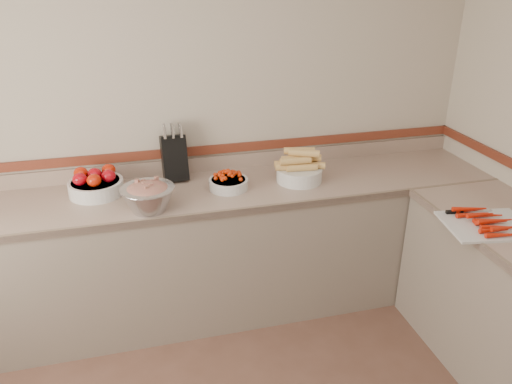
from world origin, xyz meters
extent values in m
plane|color=#B4A895|center=(0.00, 2.00, 1.30)|extent=(4.00, 0.00, 4.00)
cube|color=gray|center=(0.00, 1.68, 0.88)|extent=(4.00, 0.65, 0.04)
cube|color=gray|center=(0.00, 1.68, 0.43)|extent=(4.00, 0.63, 0.86)
cube|color=#75614F|center=(0.00, 1.36, 0.88)|extent=(4.00, 0.02, 0.04)
cube|color=gray|center=(0.00, 1.99, 0.95)|extent=(4.00, 0.02, 0.10)
cube|color=maroon|center=(0.00, 1.99, 1.05)|extent=(4.00, 0.02, 0.06)
cube|color=black|center=(-0.05, 1.90, 1.05)|extent=(0.17, 0.20, 0.31)
cylinder|color=silver|center=(-0.11, 1.87, 1.23)|extent=(0.02, 0.04, 0.08)
cylinder|color=silver|center=(-0.05, 1.87, 1.23)|extent=(0.02, 0.04, 0.08)
cylinder|color=silver|center=(0.00, 1.87, 1.23)|extent=(0.02, 0.04, 0.08)
cylinder|color=silver|center=(-0.11, 1.90, 1.23)|extent=(0.02, 0.04, 0.08)
cylinder|color=silver|center=(-0.05, 1.90, 1.23)|extent=(0.02, 0.04, 0.08)
cylinder|color=silver|center=(0.00, 1.90, 1.23)|extent=(0.02, 0.04, 0.08)
cylinder|color=silver|center=(-0.11, 1.93, 1.23)|extent=(0.02, 0.04, 0.08)
cylinder|color=silver|center=(-0.05, 1.93, 1.23)|extent=(0.02, 0.04, 0.08)
cylinder|color=silver|center=(0.00, 1.93, 1.23)|extent=(0.02, 0.04, 0.08)
cylinder|color=silver|center=(-0.55, 1.78, 0.94)|extent=(0.33, 0.33, 0.09)
torus|color=silver|center=(-0.55, 1.78, 0.98)|extent=(0.33, 0.33, 0.01)
cylinder|color=white|center=(-0.55, 1.78, 0.98)|extent=(0.29, 0.29, 0.01)
ellipsoid|color=#A90610|center=(-0.63, 1.74, 1.03)|extent=(0.09, 0.09, 0.07)
ellipsoid|color=#B91C06|center=(-0.55, 1.70, 1.03)|extent=(0.09, 0.09, 0.07)
ellipsoid|color=#A90610|center=(-0.47, 1.75, 1.03)|extent=(0.09, 0.09, 0.07)
ellipsoid|color=#B91C06|center=(-0.63, 1.84, 1.03)|extent=(0.09, 0.09, 0.07)
ellipsoid|color=#A90610|center=(-0.55, 1.80, 1.03)|extent=(0.09, 0.09, 0.07)
ellipsoid|color=#B91C06|center=(-0.47, 1.85, 1.03)|extent=(0.09, 0.09, 0.07)
cylinder|color=silver|center=(0.25, 1.66, 0.93)|extent=(0.25, 0.25, 0.06)
torus|color=silver|center=(0.25, 1.66, 0.96)|extent=(0.25, 0.25, 0.01)
cylinder|color=white|center=(0.25, 1.66, 0.96)|extent=(0.21, 0.21, 0.01)
sphere|color=red|center=(0.26, 1.63, 1.01)|extent=(0.03, 0.03, 0.03)
sphere|color=red|center=(0.25, 1.65, 1.02)|extent=(0.03, 0.03, 0.03)
sphere|color=red|center=(0.30, 1.58, 0.98)|extent=(0.03, 0.03, 0.03)
sphere|color=red|center=(0.27, 1.69, 1.00)|extent=(0.03, 0.03, 0.03)
sphere|color=red|center=(0.21, 1.64, 1.00)|extent=(0.03, 0.03, 0.03)
sphere|color=red|center=(0.25, 1.66, 1.01)|extent=(0.03, 0.03, 0.03)
sphere|color=red|center=(0.26, 1.66, 1.01)|extent=(0.03, 0.03, 0.03)
sphere|color=red|center=(0.30, 1.68, 1.00)|extent=(0.03, 0.03, 0.03)
sphere|color=red|center=(0.27, 1.70, 1.00)|extent=(0.03, 0.03, 0.03)
sphere|color=red|center=(0.25, 1.74, 0.99)|extent=(0.03, 0.03, 0.03)
sphere|color=red|center=(0.22, 1.64, 1.00)|extent=(0.03, 0.03, 0.03)
sphere|color=red|center=(0.29, 1.67, 1.00)|extent=(0.03, 0.03, 0.03)
sphere|color=red|center=(0.27, 1.62, 1.00)|extent=(0.03, 0.03, 0.03)
sphere|color=red|center=(0.24, 1.67, 1.01)|extent=(0.03, 0.03, 0.03)
sphere|color=red|center=(0.25, 1.66, 1.02)|extent=(0.03, 0.03, 0.03)
sphere|color=red|center=(0.28, 1.71, 0.99)|extent=(0.03, 0.03, 0.03)
sphere|color=red|center=(0.30, 1.67, 1.00)|extent=(0.03, 0.03, 0.03)
sphere|color=red|center=(0.29, 1.62, 1.00)|extent=(0.03, 0.03, 0.03)
sphere|color=red|center=(0.27, 1.64, 1.00)|extent=(0.03, 0.03, 0.03)
sphere|color=red|center=(0.18, 1.61, 0.98)|extent=(0.03, 0.03, 0.03)
sphere|color=red|center=(0.29, 1.70, 0.99)|extent=(0.03, 0.03, 0.03)
sphere|color=red|center=(0.28, 1.70, 0.99)|extent=(0.03, 0.03, 0.03)
sphere|color=red|center=(0.25, 1.64, 1.01)|extent=(0.03, 0.03, 0.03)
sphere|color=red|center=(0.21, 1.59, 0.98)|extent=(0.03, 0.03, 0.03)
sphere|color=red|center=(0.28, 1.68, 1.00)|extent=(0.03, 0.03, 0.03)
sphere|color=red|center=(0.25, 1.57, 0.98)|extent=(0.03, 0.03, 0.03)
sphere|color=red|center=(0.32, 1.68, 0.99)|extent=(0.03, 0.03, 0.03)
sphere|color=red|center=(0.25, 1.64, 1.01)|extent=(0.03, 0.03, 0.03)
sphere|color=red|center=(0.32, 1.66, 0.99)|extent=(0.03, 0.03, 0.03)
sphere|color=red|center=(0.27, 1.64, 1.00)|extent=(0.03, 0.03, 0.03)
sphere|color=red|center=(0.25, 1.61, 1.00)|extent=(0.03, 0.03, 0.03)
sphere|color=red|center=(0.23, 1.62, 1.00)|extent=(0.03, 0.03, 0.03)
sphere|color=red|center=(0.25, 1.66, 1.02)|extent=(0.03, 0.03, 0.03)
sphere|color=red|center=(0.22, 1.67, 1.01)|extent=(0.03, 0.03, 0.03)
sphere|color=red|center=(0.27, 1.60, 0.99)|extent=(0.03, 0.03, 0.03)
sphere|color=red|center=(0.22, 1.60, 0.99)|extent=(0.03, 0.03, 0.03)
sphere|color=red|center=(0.22, 1.69, 1.00)|extent=(0.03, 0.03, 0.03)
sphere|color=red|center=(0.22, 1.66, 1.00)|extent=(0.03, 0.03, 0.03)
sphere|color=red|center=(0.20, 1.64, 1.00)|extent=(0.03, 0.03, 0.03)
sphere|color=red|center=(0.32, 1.61, 0.98)|extent=(0.03, 0.03, 0.03)
sphere|color=red|center=(0.20, 1.66, 1.00)|extent=(0.03, 0.03, 0.03)
sphere|color=red|center=(0.29, 1.63, 1.00)|extent=(0.03, 0.03, 0.03)
cylinder|color=silver|center=(0.72, 1.66, 0.94)|extent=(0.30, 0.30, 0.09)
torus|color=silver|center=(0.72, 1.66, 0.98)|extent=(0.30, 0.30, 0.01)
cylinder|color=tan|center=(0.66, 1.64, 1.01)|extent=(0.20, 0.09, 0.05)
cylinder|color=tan|center=(0.72, 1.62, 1.01)|extent=(0.20, 0.07, 0.05)
cylinder|color=tan|center=(0.79, 1.65, 1.01)|extent=(0.20, 0.12, 0.05)
cylinder|color=tan|center=(0.67, 1.70, 1.01)|extent=(0.20, 0.08, 0.05)
cylinder|color=tan|center=(0.76, 1.71, 1.01)|extent=(0.20, 0.13, 0.05)
cylinder|color=tan|center=(0.70, 1.66, 1.05)|extent=(0.20, 0.07, 0.05)
cylinder|color=tan|center=(0.77, 1.67, 1.05)|extent=(0.20, 0.11, 0.05)
cylinder|color=tan|center=(0.73, 1.69, 1.10)|extent=(0.20, 0.09, 0.05)
cylinder|color=tan|center=(0.68, 1.63, 1.05)|extent=(0.20, 0.06, 0.05)
cylinder|color=tan|center=(0.74, 1.64, 1.10)|extent=(0.20, 0.12, 0.05)
cylinder|color=#B2B2BA|center=(-0.25, 1.47, 0.97)|extent=(0.31, 0.31, 0.14)
torus|color=#B2B2BA|center=(-0.25, 1.47, 1.04)|extent=(0.31, 0.31, 0.01)
ellipsoid|color=#9E124E|center=(-0.25, 1.47, 1.03)|extent=(0.25, 0.25, 0.08)
cube|color=#9E124E|center=(-0.30, 1.45, 1.05)|extent=(0.03, 0.03, 0.02)
cube|color=#90A24F|center=(-0.33, 1.49, 1.05)|extent=(0.03, 0.03, 0.02)
cube|color=#9E124E|center=(-0.26, 1.42, 1.06)|extent=(0.03, 0.03, 0.02)
cube|color=#90A24F|center=(-0.27, 1.54, 1.05)|extent=(0.03, 0.03, 0.02)
cube|color=#9E124E|center=(-0.19, 1.55, 1.06)|extent=(0.03, 0.03, 0.02)
cube|color=#90A24F|center=(-0.25, 1.45, 1.05)|extent=(0.03, 0.03, 0.02)
cube|color=#9E124E|center=(-0.22, 1.52, 1.06)|extent=(0.03, 0.03, 0.02)
cube|color=#90A24F|center=(-0.27, 1.49, 1.06)|extent=(0.03, 0.03, 0.02)
cube|color=#9E124E|center=(-0.25, 1.47, 1.06)|extent=(0.02, 0.02, 0.02)
cube|color=#90A24F|center=(-0.26, 1.48, 1.05)|extent=(0.02, 0.02, 0.02)
cube|color=#9E124E|center=(-0.30, 1.52, 1.07)|extent=(0.03, 0.03, 0.02)
cube|color=#90A24F|center=(-0.25, 1.48, 1.05)|extent=(0.03, 0.03, 0.02)
cube|color=#9E124E|center=(-0.23, 1.45, 1.06)|extent=(0.02, 0.02, 0.02)
cube|color=#90A24F|center=(-0.24, 1.45, 1.05)|extent=(0.03, 0.03, 0.02)
cube|color=silver|center=(1.50, 0.82, 0.91)|extent=(0.50, 0.42, 0.01)
cone|color=red|center=(1.50, 0.67, 0.93)|extent=(0.18, 0.06, 0.03)
cone|color=red|center=(1.50, 0.70, 0.95)|extent=(0.18, 0.06, 0.03)
cone|color=red|center=(1.50, 0.73, 0.93)|extent=(0.18, 0.06, 0.03)
cone|color=red|center=(1.50, 0.75, 0.93)|extent=(0.18, 0.06, 0.03)
cone|color=red|center=(1.50, 0.78, 0.95)|extent=(0.18, 0.06, 0.03)
cone|color=red|center=(1.50, 0.81, 0.93)|extent=(0.18, 0.06, 0.03)
cone|color=red|center=(1.50, 0.83, 0.93)|extent=(0.18, 0.06, 0.03)
cone|color=red|center=(1.50, 0.86, 0.95)|extent=(0.18, 0.06, 0.03)
cone|color=red|center=(1.50, 0.88, 0.93)|extent=(0.18, 0.06, 0.03)
cone|color=red|center=(1.50, 0.91, 0.93)|extent=(0.18, 0.06, 0.03)
cone|color=red|center=(1.50, 0.94, 0.95)|extent=(0.18, 0.06, 0.03)
cone|color=red|center=(1.50, 0.96, 0.93)|extent=(0.18, 0.06, 0.03)
cube|color=silver|center=(1.54, 0.97, 0.92)|extent=(0.19, 0.07, 0.00)
cube|color=black|center=(1.41, 0.97, 0.92)|extent=(0.10, 0.04, 0.02)
camera|label=1|loc=(-0.30, -1.17, 2.19)|focal=35.00mm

